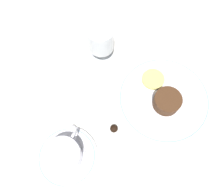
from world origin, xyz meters
name	(u,v)px	position (x,y,z in m)	size (l,w,h in m)	color
ground_plane	(145,97)	(0.00, 0.00, 0.00)	(3.00, 3.00, 0.00)	white
dinner_plate	(164,99)	(0.02, -0.05, 0.01)	(0.28, 0.28, 0.01)	white
saucer	(67,156)	(-0.25, 0.12, 0.01)	(0.16, 0.16, 0.01)	white
coffee_cup	(63,156)	(-0.26, 0.12, 0.04)	(0.12, 0.09, 0.05)	white
spoon	(79,139)	(-0.20, 0.11, 0.01)	(0.08, 0.10, 0.00)	silver
wine_glass	(101,41)	(0.07, 0.18, 0.08)	(0.07, 0.07, 0.13)	silver
fork	(178,48)	(0.21, -0.03, 0.00)	(0.03, 0.18, 0.01)	silver
dessert_cake	(167,101)	(0.00, -0.06, 0.03)	(0.08, 0.08, 0.04)	#4C2D19
pineapple_slice	(153,79)	(0.06, 0.00, 0.02)	(0.07, 0.07, 0.01)	#EFE075
chocolate_truffle	(114,129)	(-0.13, 0.04, 0.01)	(0.02, 0.02, 0.02)	black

